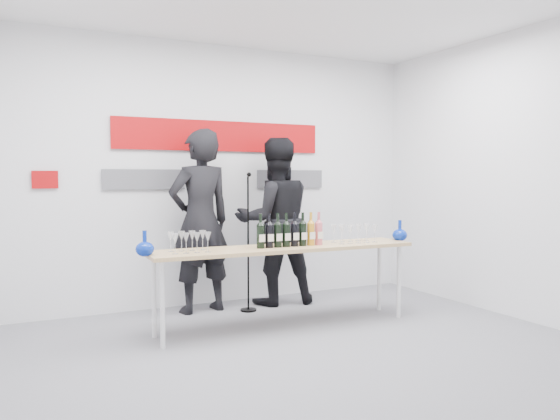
{
  "coord_description": "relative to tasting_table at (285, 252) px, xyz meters",
  "views": [
    {
      "loc": [
        -2.23,
        -4.03,
        1.48
      ],
      "look_at": [
        0.17,
        0.79,
        1.15
      ],
      "focal_mm": 35.0,
      "sensor_mm": 36.0,
      "label": 1
    }
  ],
  "objects": [
    {
      "name": "decanter_right",
      "position": [
        1.36,
        -0.07,
        0.17
      ],
      "size": [
        0.16,
        0.16,
        0.21
      ],
      "primitive_type": null,
      "color": "#082595",
      "rests_on": "tasting_table"
    },
    {
      "name": "ground",
      "position": [
        -0.17,
        -0.69,
        -0.74
      ],
      "size": [
        5.0,
        5.0,
        0.0
      ],
      "primitive_type": "plane",
      "color": "slate",
      "rests_on": "ground"
    },
    {
      "name": "back_wall",
      "position": [
        -0.17,
        1.31,
        0.76
      ],
      "size": [
        5.0,
        0.04,
        3.0
      ],
      "primitive_type": "cube",
      "color": "silver",
      "rests_on": "ground"
    },
    {
      "name": "presenter_right",
      "position": [
        0.36,
        0.95,
        0.22
      ],
      "size": [
        1.04,
        0.86,
        1.93
      ],
      "primitive_type": "imported",
      "rotation": [
        0.0,
        0.0,
        2.99
      ],
      "color": "black",
      "rests_on": "ground"
    },
    {
      "name": "tasting_table",
      "position": [
        0.0,
        0.0,
        0.0
      ],
      "size": [
        2.68,
        0.61,
        0.8
      ],
      "rotation": [
        0.0,
        0.0,
        -0.03
      ],
      "color": "#D4B872",
      "rests_on": "ground"
    },
    {
      "name": "presenter_left",
      "position": [
        -0.55,
        0.95,
        0.26
      ],
      "size": [
        0.8,
        0.59,
        1.99
      ],
      "primitive_type": "imported",
      "rotation": [
        0.0,
        0.0,
        3.31
      ],
      "color": "black",
      "rests_on": "ground"
    },
    {
      "name": "glasses_left",
      "position": [
        -0.95,
        0.03,
        0.15
      ],
      "size": [
        0.37,
        0.23,
        0.18
      ],
      "color": "silver",
      "rests_on": "tasting_table"
    },
    {
      "name": "signage",
      "position": [
        -0.23,
        1.28,
        1.07
      ],
      "size": [
        3.38,
        0.02,
        0.79
      ],
      "color": "#A10609",
      "rests_on": "back_wall"
    },
    {
      "name": "glasses_right",
      "position": [
        0.8,
        -0.02,
        0.15
      ],
      "size": [
        0.47,
        0.24,
        0.18
      ],
      "color": "silver",
      "rests_on": "tasting_table"
    },
    {
      "name": "wine_bottles",
      "position": [
        0.05,
        -0.03,
        0.23
      ],
      "size": [
        0.71,
        0.1,
        0.33
      ],
      "rotation": [
        0.0,
        0.0,
        -0.03
      ],
      "color": "black",
      "rests_on": "tasting_table"
    },
    {
      "name": "mic_stand",
      "position": [
        -0.07,
        0.74,
        -0.27
      ],
      "size": [
        0.18,
        0.18,
        1.53
      ],
      "rotation": [
        0.0,
        0.0,
        -0.36
      ],
      "color": "black",
      "rests_on": "ground"
    },
    {
      "name": "decanter_left",
      "position": [
        -1.36,
        0.01,
        0.17
      ],
      "size": [
        0.16,
        0.16,
        0.21
      ],
      "primitive_type": null,
      "color": "#082595",
      "rests_on": "tasting_table"
    }
  ]
}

